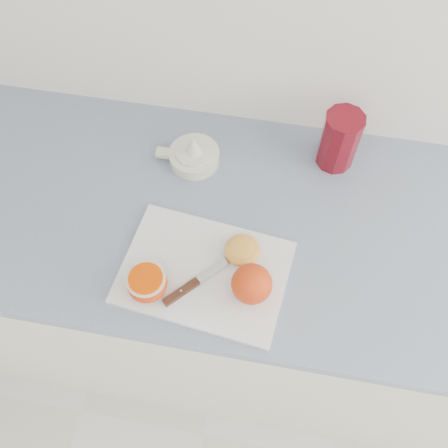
% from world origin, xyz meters
% --- Properties ---
extents(counter, '(2.63, 0.64, 0.89)m').
position_xyz_m(counter, '(0.09, 1.70, 0.45)').
color(counter, white).
rests_on(counter, ground).
extents(cutting_board, '(0.38, 0.29, 0.01)m').
position_xyz_m(cutting_board, '(-0.01, 1.54, 0.90)').
color(cutting_board, white).
rests_on(cutting_board, counter).
extents(whole_orange, '(0.08, 0.08, 0.08)m').
position_xyz_m(whole_orange, '(0.10, 1.51, 0.94)').
color(whole_orange, red).
rests_on(whole_orange, cutting_board).
extents(half_orange, '(0.08, 0.08, 0.05)m').
position_xyz_m(half_orange, '(-0.11, 1.48, 0.93)').
color(half_orange, red).
rests_on(half_orange, cutting_board).
extents(squeezed_shell, '(0.08, 0.08, 0.03)m').
position_xyz_m(squeezed_shell, '(0.07, 1.60, 0.92)').
color(squeezed_shell, gold).
rests_on(squeezed_shell, cutting_board).
extents(paring_knife, '(0.15, 0.16, 0.01)m').
position_xyz_m(paring_knife, '(-0.03, 1.50, 0.91)').
color(paring_knife, '#4C2617').
rests_on(paring_knife, cutting_board).
extents(citrus_juicer, '(0.16, 0.12, 0.08)m').
position_xyz_m(citrus_juicer, '(-0.09, 1.84, 0.91)').
color(citrus_juicer, white).
rests_on(citrus_juicer, counter).
extents(red_tumbler, '(0.09, 0.09, 0.15)m').
position_xyz_m(red_tumbler, '(0.25, 1.90, 0.96)').
color(red_tumbler, maroon).
rests_on(red_tumbler, counter).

